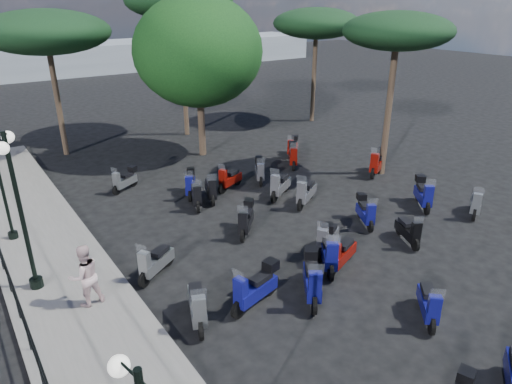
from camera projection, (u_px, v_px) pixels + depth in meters
ground at (310, 265)px, 14.02m from camera, size 120.00×120.00×0.00m
sidewalk at (66, 287)px, 12.84m from camera, size 3.00×30.00×0.15m
railing at (10, 280)px, 11.68m from camera, size 0.04×26.04×1.10m
lamp_post_1 at (19, 204)px, 11.71m from camera, size 0.57×1.28×4.46m
lamp_post_2 at (0, 178)px, 14.45m from camera, size 0.61×1.05×3.80m
pedestrian_far at (85, 276)px, 11.69m from camera, size 0.89×0.73×1.71m
scooter_2 at (198, 306)px, 11.34m from camera, size 0.89×1.70×1.42m
scooter_3 at (312, 280)px, 12.30m from camera, size 1.26×1.61×1.49m
scooter_4 at (155, 262)px, 13.28m from camera, size 1.49×1.02×1.35m
scooter_5 at (125, 180)px, 19.33m from camera, size 1.37×0.90×1.20m
scooter_7 at (429, 304)px, 11.48m from camera, size 1.20×1.26×1.31m
scooter_8 at (341, 255)px, 13.64m from camera, size 1.68×0.85×1.40m
scooter_9 at (255, 288)px, 11.97m from camera, size 1.76×0.75×1.43m
scooter_10 at (246, 220)px, 15.74m from camera, size 1.29×1.33×1.35m
scooter_11 at (211, 189)px, 18.35m from camera, size 0.86×1.61×1.36m
scooter_14 at (327, 240)px, 14.52m from camera, size 1.56×0.99×1.38m
scooter_15 at (306, 193)px, 17.92m from camera, size 1.63×1.07×1.46m
scooter_16 at (190, 184)px, 18.79m from camera, size 1.01×1.50×1.33m
scooter_17 at (229, 179)px, 19.42m from camera, size 1.55×0.85×1.31m
scooter_20 at (408, 231)px, 15.13m from camera, size 0.83×1.46×1.25m
scooter_21 at (365, 212)px, 16.38m from camera, size 0.96×1.46×1.28m
scooter_22 at (260, 171)px, 20.26m from camera, size 0.98×1.46×1.29m
scooter_23 at (293, 156)px, 22.10m from camera, size 1.17×1.50×1.39m
scooter_26 at (476, 204)px, 17.10m from camera, size 1.52×0.95×1.34m
scooter_27 at (423, 194)px, 17.72m from camera, size 1.28×1.50×1.43m
scooter_28 at (377, 163)px, 21.07m from camera, size 1.72×1.07×1.49m
scooter_29 at (293, 147)px, 23.66m from camera, size 1.27×1.07×1.21m
scooter_30 at (196, 196)px, 17.78m from camera, size 0.86×1.61×1.36m
scooter_31 at (329, 251)px, 13.69m from camera, size 1.26×1.61×1.49m
scooter_32 at (280, 186)px, 18.63m from camera, size 1.63×1.07×1.46m
broadleaf_tree at (198, 52)px, 21.95m from camera, size 6.25×6.25×7.87m
pine_0 at (179, 1)px, 24.64m from camera, size 5.87×5.87×8.49m
pine_1 at (316, 24)px, 28.22m from camera, size 5.39×5.39×7.09m
pine_2 at (46, 32)px, 21.63m from camera, size 6.03×6.03×7.15m
pine_3 at (397, 32)px, 18.93m from camera, size 4.61×4.61×7.13m
distant_hills at (25, 62)px, 47.41m from camera, size 70.00×8.00×3.00m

